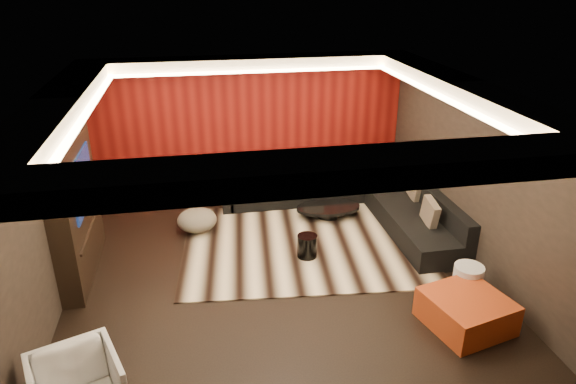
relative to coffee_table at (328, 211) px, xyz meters
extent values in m
cube|color=black|center=(-1.26, -1.69, -0.13)|extent=(6.00, 6.00, 0.02)
cube|color=silver|center=(-1.26, -1.69, 2.69)|extent=(6.00, 6.00, 0.02)
cube|color=black|center=(-1.26, 1.32, 1.28)|extent=(6.00, 0.02, 2.80)
cube|color=black|center=(-4.27, -1.69, 1.28)|extent=(0.02, 6.00, 2.80)
cube|color=black|center=(1.75, -1.69, 1.28)|extent=(0.02, 6.00, 2.80)
cube|color=#6B0C0A|center=(-1.26, 1.28, 1.28)|extent=(5.98, 0.05, 2.78)
cube|color=silver|center=(-1.26, 1.01, 2.57)|extent=(6.00, 0.60, 0.22)
cube|color=silver|center=(-1.26, -4.39, 2.57)|extent=(6.00, 0.60, 0.22)
cube|color=silver|center=(-3.96, -1.69, 2.57)|extent=(0.60, 4.80, 0.22)
cube|color=silver|center=(1.44, -1.69, 2.57)|extent=(0.60, 4.80, 0.22)
cube|color=#FFD899|center=(-1.26, 0.67, 2.48)|extent=(4.80, 0.08, 0.04)
cube|color=#FFD899|center=(-1.26, -4.05, 2.48)|extent=(4.80, 0.08, 0.04)
cube|color=#FFD899|center=(-3.62, -1.69, 2.48)|extent=(0.08, 4.80, 0.04)
cube|color=#FFD899|center=(1.10, -1.69, 2.48)|extent=(0.08, 4.80, 0.04)
cube|color=black|center=(-4.11, -1.09, 0.98)|extent=(0.30, 2.00, 2.20)
cube|color=black|center=(-3.95, -1.09, 1.33)|extent=(0.04, 1.30, 0.80)
cube|color=black|center=(-3.95, -1.09, 0.58)|extent=(0.04, 1.60, 0.04)
cube|color=beige|center=(-0.65, -0.93, -0.11)|extent=(4.27, 3.37, 0.02)
cylinder|color=black|center=(0.00, 0.00, 0.00)|extent=(1.23, 1.23, 0.20)
cylinder|color=black|center=(-0.70, -1.35, 0.09)|extent=(0.42, 0.42, 0.37)
ellipsoid|color=#BFB194|center=(-2.40, -0.11, 0.09)|extent=(0.80, 0.80, 0.38)
cylinder|color=silver|center=(1.24, -2.83, 0.13)|extent=(0.52, 0.52, 0.51)
cube|color=#AB4B16|center=(0.93, -3.38, 0.09)|extent=(1.14, 1.14, 0.42)
cube|color=black|center=(-0.01, 0.86, 0.08)|extent=(3.50, 0.90, 0.40)
cube|color=black|center=(-0.01, 1.21, 0.46)|extent=(3.50, 0.20, 0.35)
cube|color=black|center=(1.29, -0.89, 0.08)|extent=(0.90, 2.60, 0.40)
cube|color=black|center=(1.64, -0.89, 0.46)|extent=(0.20, 2.60, 0.35)
cube|color=black|center=(-1.81, 0.86, 0.18)|extent=(0.20, 0.90, 0.60)
cube|color=beige|center=(1.51, -0.33, 0.50)|extent=(0.12, 0.50, 0.50)
cube|color=beige|center=(1.08, 0.64, 0.50)|extent=(0.42, 0.20, 0.44)
cube|color=beige|center=(-0.04, 0.99, 0.50)|extent=(0.42, 0.20, 0.44)
cube|color=beige|center=(-1.46, 0.97, 0.50)|extent=(0.42, 0.20, 0.44)
cube|color=beige|center=(1.33, -1.36, 0.50)|extent=(0.12, 0.50, 0.50)
camera|label=1|loc=(-2.32, -8.27, 4.13)|focal=32.00mm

